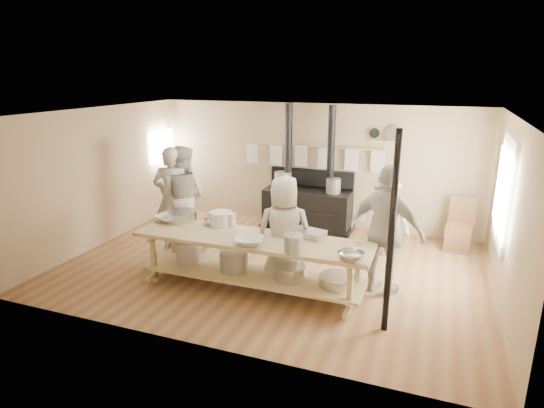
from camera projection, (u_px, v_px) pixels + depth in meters
name	position (u px, v px, depth m)	size (l,w,h in m)	color
ground	(273.00, 267.00, 7.80)	(7.00, 7.00, 0.00)	brown
room_shell	(273.00, 174.00, 7.35)	(7.00, 7.00, 7.00)	tan
window_right	(505.00, 192.00, 6.76)	(0.09, 1.50, 1.65)	beige
left_opening	(161.00, 146.00, 10.32)	(0.00, 0.90, 0.90)	white
stove	(307.00, 205.00, 9.56)	(1.90, 0.75, 2.60)	black
towel_rail	(313.00, 154.00, 9.52)	(3.00, 0.04, 0.47)	tan
back_wall_shelf	(385.00, 136.00, 8.94)	(0.63, 0.14, 0.32)	tan
prep_table	(251.00, 258.00, 6.85)	(3.60, 0.90, 0.85)	tan
support_post	(391.00, 235.00, 5.54)	(0.08, 0.08, 2.60)	black
cook_far_left	(173.00, 198.00, 8.39)	(0.71, 0.46, 1.94)	#B1AB9D
cook_left	(182.00, 197.00, 8.48)	(0.94, 0.73, 1.94)	#B1AB9D
cook_center	(284.00, 233.00, 6.86)	(0.86, 0.56, 1.76)	#B1AB9D
cook_right	(386.00, 231.00, 6.62)	(1.15, 0.48, 1.96)	#B1AB9D
cook_by_window	(384.00, 215.00, 8.12)	(0.97, 0.56, 1.51)	#B1AB9D
chair	(459.00, 235.00, 8.49)	(0.51, 0.51, 0.98)	#543621
bowl_white_a	(170.00, 218.00, 7.47)	(0.44, 0.44, 0.11)	white
bowl_steel_a	(213.00, 222.00, 7.31)	(0.29, 0.29, 0.09)	silver
bowl_white_b	(249.00, 241.00, 6.47)	(0.42, 0.42, 0.10)	white
bowl_steel_b	(351.00, 256.00, 5.92)	(0.36, 0.36, 0.11)	silver
roasting_pan	(309.00, 233.00, 6.77)	(0.46, 0.31, 0.10)	#B2B2B7
mixing_bowl_large	(182.00, 216.00, 7.50)	(0.50, 0.50, 0.16)	silver
bucket_galv	(293.00, 244.00, 6.17)	(0.27, 0.27, 0.25)	gray
deep_bowl_enamel	(221.00, 219.00, 7.25)	(0.36, 0.36, 0.22)	white
pitcher	(231.00, 220.00, 7.19)	(0.14, 0.14, 0.22)	white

